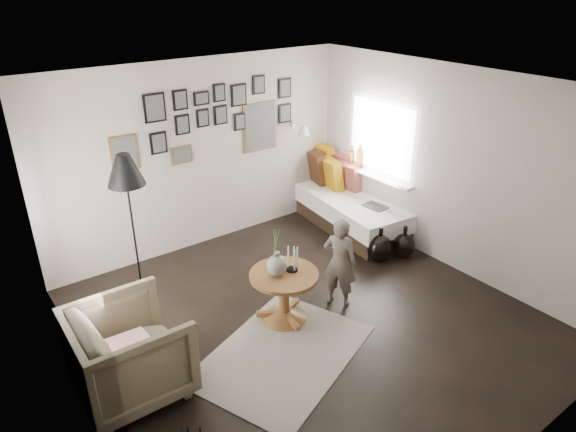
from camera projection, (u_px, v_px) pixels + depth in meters
ground at (311, 320)px, 5.81m from camera, size 4.80×4.80×0.00m
wall_back at (202, 156)px, 6.99m from camera, size 4.50×0.00×4.50m
wall_front at (535, 337)px, 3.52m from camera, size 4.50×0.00×4.50m
wall_left at (92, 290)px, 4.04m from camera, size 0.00×4.80×4.80m
wall_right at (451, 170)px, 6.47m from camera, size 0.00×4.80×4.80m
ceiling at (316, 88)px, 4.69m from camera, size 4.80×4.80×0.00m
door_left at (59, 256)px, 5.02m from camera, size 0.00×2.14×2.14m
window_right at (369, 170)px, 7.56m from camera, size 0.15×1.32×1.30m
gallery_wall at (219, 121)px, 6.94m from camera, size 2.74×0.03×1.08m
wall_sconce at (303, 130)px, 7.56m from camera, size 0.18×0.36×0.16m
rug at (283, 354)px, 5.28m from camera, size 2.14×1.84×0.01m
pedestal_table at (284, 298)px, 5.72m from camera, size 0.76×0.76×0.60m
vase at (277, 262)px, 5.48m from camera, size 0.22×0.22×0.55m
candles at (292, 259)px, 5.58m from camera, size 0.13×0.13×0.28m
daybed at (344, 202)px, 7.95m from camera, size 1.18×2.31×1.09m
magazine_on_daybed at (375, 206)px, 7.40m from camera, size 0.26×0.35×0.02m
armchair at (130, 352)px, 4.65m from camera, size 0.99×0.96×0.89m
armchair_cushion at (127, 346)px, 4.67m from camera, size 0.42×0.43×0.18m
floor_lamp at (126, 175)px, 5.62m from camera, size 0.42×0.42×1.79m
demijohn_large at (380, 248)px, 6.91m from camera, size 0.34×0.34×0.51m
demijohn_small at (404, 246)px, 7.03m from camera, size 0.30×0.30×0.47m
child at (340, 263)px, 5.88m from camera, size 0.43×0.48×1.10m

